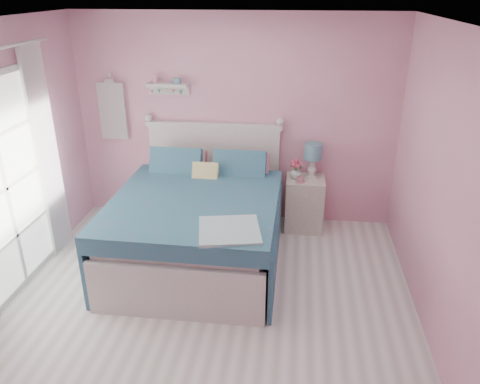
% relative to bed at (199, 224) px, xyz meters
% --- Properties ---
extents(floor, '(4.50, 4.50, 0.00)m').
position_rel_bed_xyz_m(floor, '(0.26, -1.14, -0.42)').
color(floor, beige).
rests_on(floor, ground).
extents(room_shell, '(4.50, 4.50, 4.50)m').
position_rel_bed_xyz_m(room_shell, '(0.26, -1.14, 1.16)').
color(room_shell, pink).
rests_on(room_shell, floor).
extents(bed, '(1.76, 2.23, 1.29)m').
position_rel_bed_xyz_m(bed, '(0.00, 0.00, 0.00)').
color(bed, silver).
rests_on(bed, floor).
extents(nightstand, '(0.47, 0.46, 0.68)m').
position_rel_bed_xyz_m(nightstand, '(1.18, 0.86, -0.08)').
color(nightstand, beige).
rests_on(nightstand, floor).
extents(table_lamp, '(0.22, 0.22, 0.43)m').
position_rel_bed_xyz_m(table_lamp, '(1.25, 0.93, 0.56)').
color(table_lamp, white).
rests_on(table_lamp, nightstand).
extents(vase, '(0.18, 0.18, 0.15)m').
position_rel_bed_xyz_m(vase, '(1.05, 0.86, 0.33)').
color(vase, silver).
rests_on(vase, nightstand).
extents(teacup, '(0.10, 0.10, 0.07)m').
position_rel_bed_xyz_m(teacup, '(1.11, 0.74, 0.29)').
color(teacup, pink).
rests_on(teacup, nightstand).
extents(roses, '(0.14, 0.11, 0.12)m').
position_rel_bed_xyz_m(roses, '(1.05, 0.86, 0.45)').
color(roses, '#D6496D').
rests_on(roses, vase).
extents(wall_shelf, '(0.50, 0.15, 0.25)m').
position_rel_bed_xyz_m(wall_shelf, '(-0.55, 1.05, 1.31)').
color(wall_shelf, silver).
rests_on(wall_shelf, room_shell).
extents(hanging_dress, '(0.34, 0.03, 0.72)m').
position_rel_bed_xyz_m(hanging_dress, '(-1.29, 1.04, 0.98)').
color(hanging_dress, white).
rests_on(hanging_dress, room_shell).
extents(french_door, '(0.04, 1.32, 2.16)m').
position_rel_bed_xyz_m(french_door, '(-1.71, -0.74, 0.65)').
color(french_door, silver).
rests_on(french_door, floor).
extents(curtain_far, '(0.04, 0.40, 2.32)m').
position_rel_bed_xyz_m(curtain_far, '(-1.66, 0.01, 0.76)').
color(curtain_far, white).
rests_on(curtain_far, floor).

